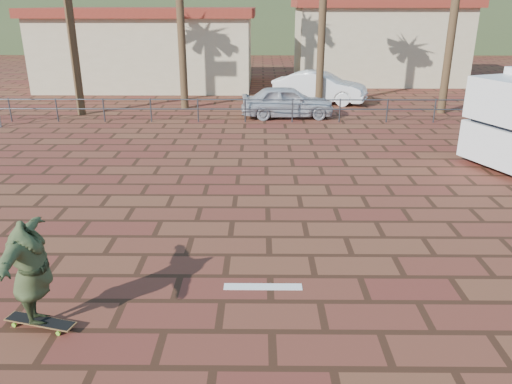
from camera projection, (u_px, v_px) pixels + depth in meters
ground at (228, 255)px, 10.04m from camera, size 120.00×120.00×0.00m
paint_stripe at (263, 287)px, 8.91m from camera, size 1.40×0.22×0.01m
guardrail at (245, 106)px, 21.02m from camera, size 24.06×0.06×1.00m
building_west at (150, 47)px, 29.85m from camera, size 12.60×7.60×4.50m
building_east at (377, 40)px, 31.51m from camera, size 10.60×6.60×5.00m
hill_front at (255, 20)px, 55.72m from camera, size 70.00×18.00×6.00m
hill_back at (76, 10)px, 61.16m from camera, size 35.00×14.00×8.00m
longboard at (40, 322)px, 7.79m from camera, size 1.18×0.54×0.11m
skateboarder at (31, 273)px, 7.48m from camera, size 0.90×2.17×1.71m
car_silver at (287, 102)px, 21.94m from camera, size 4.12×1.82×1.38m
car_white at (320, 87)px, 25.17m from camera, size 4.94×3.08×1.54m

